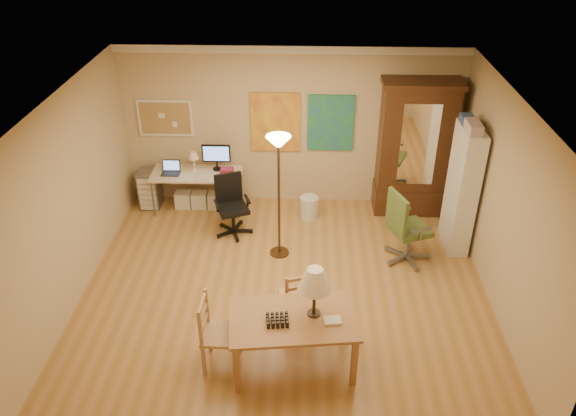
{
  "coord_description": "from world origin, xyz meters",
  "views": [
    {
      "loc": [
        0.25,
        -6.06,
        4.94
      ],
      "look_at": [
        0.03,
        0.3,
        1.13
      ],
      "focal_mm": 35.0,
      "sensor_mm": 36.0,
      "label": 1
    }
  ],
  "objects_px": {
    "office_chair_black": "(233,218)",
    "dining_table": "(301,307)",
    "bookshelf": "(462,189)",
    "office_chair_green": "(405,242)",
    "armoire": "(414,157)",
    "computer_desk": "(200,186)"
  },
  "relations": [
    {
      "from": "dining_table",
      "to": "bookshelf",
      "type": "distance_m",
      "value": 3.45
    },
    {
      "from": "office_chair_green",
      "to": "armoire",
      "type": "height_order",
      "value": "armoire"
    },
    {
      "from": "dining_table",
      "to": "office_chair_black",
      "type": "relative_size",
      "value": 1.55
    },
    {
      "from": "office_chair_green",
      "to": "armoire",
      "type": "distance_m",
      "value": 1.65
    },
    {
      "from": "dining_table",
      "to": "computer_desk",
      "type": "xyz_separation_m",
      "value": [
        -1.75,
        3.49,
        -0.43
      ]
    },
    {
      "from": "dining_table",
      "to": "bookshelf",
      "type": "bearing_deg",
      "value": 47.7
    },
    {
      "from": "bookshelf",
      "to": "office_chair_black",
      "type": "bearing_deg",
      "value": 176.67
    },
    {
      "from": "computer_desk",
      "to": "bookshelf",
      "type": "relative_size",
      "value": 0.78
    },
    {
      "from": "dining_table",
      "to": "armoire",
      "type": "relative_size",
      "value": 0.67
    },
    {
      "from": "dining_table",
      "to": "armoire",
      "type": "distance_m",
      "value": 3.99
    },
    {
      "from": "computer_desk",
      "to": "armoire",
      "type": "height_order",
      "value": "armoire"
    },
    {
      "from": "computer_desk",
      "to": "office_chair_black",
      "type": "xyz_separation_m",
      "value": [
        0.64,
        -0.74,
        -0.15
      ]
    },
    {
      "from": "dining_table",
      "to": "office_chair_green",
      "type": "xyz_separation_m",
      "value": [
        1.5,
        2.1,
        -0.54
      ]
    },
    {
      "from": "bookshelf",
      "to": "armoire",
      "type": "bearing_deg",
      "value": 117.96
    },
    {
      "from": "office_chair_black",
      "to": "armoire",
      "type": "height_order",
      "value": "armoire"
    },
    {
      "from": "office_chair_green",
      "to": "armoire",
      "type": "relative_size",
      "value": 0.51
    },
    {
      "from": "office_chair_black",
      "to": "dining_table",
      "type": "bearing_deg",
      "value": -67.97
    },
    {
      "from": "armoire",
      "to": "bookshelf",
      "type": "bearing_deg",
      "value": -62.04
    },
    {
      "from": "office_chair_black",
      "to": "office_chair_green",
      "type": "bearing_deg",
      "value": -14.02
    },
    {
      "from": "office_chair_black",
      "to": "armoire",
      "type": "distance_m",
      "value": 3.09
    },
    {
      "from": "dining_table",
      "to": "armoire",
      "type": "xyz_separation_m",
      "value": [
        1.77,
        3.57,
        0.14
      ]
    },
    {
      "from": "computer_desk",
      "to": "armoire",
      "type": "xyz_separation_m",
      "value": [
        3.52,
        0.08,
        0.57
      ]
    }
  ]
}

